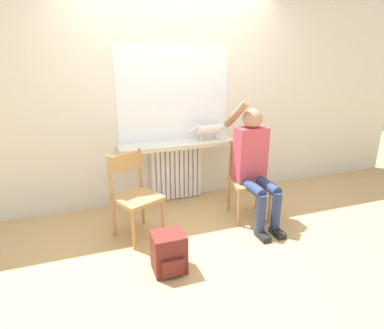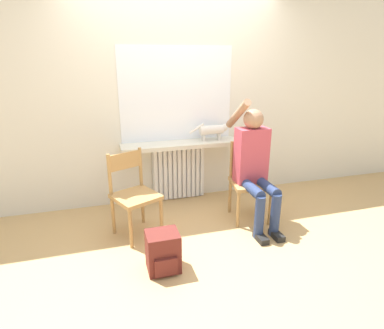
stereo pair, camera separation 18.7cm
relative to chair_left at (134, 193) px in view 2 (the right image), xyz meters
The scene contains 10 objects.
ground_plane 0.90m from the chair_left, 32.86° to the right, with size 12.00×12.00×0.00m, color tan.
wall_with_window 1.37m from the chair_left, 51.03° to the left, with size 7.00×0.06×2.70m.
radiator 0.98m from the chair_left, 48.16° to the left, with size 0.67×0.08×0.73m.
windowsill 0.95m from the chair_left, 43.50° to the left, with size 1.44×0.32×0.05m.
window_glass 1.35m from the chair_left, 49.78° to the left, with size 1.38×0.01×1.12m.
chair_left is the anchor object (origin of this frame).
chair_right 1.30m from the chair_left, ahead, with size 0.46×0.46×0.88m.
person 1.32m from the chair_left, ahead, with size 0.36×0.98×1.38m.
cat 1.31m from the chair_left, 29.97° to the left, with size 0.50×0.11×0.23m.
backpack 0.76m from the chair_left, 77.01° to the right, with size 0.28×0.27×0.36m.
Camera 2 is at (-0.92, -2.63, 1.78)m, focal length 30.00 mm.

